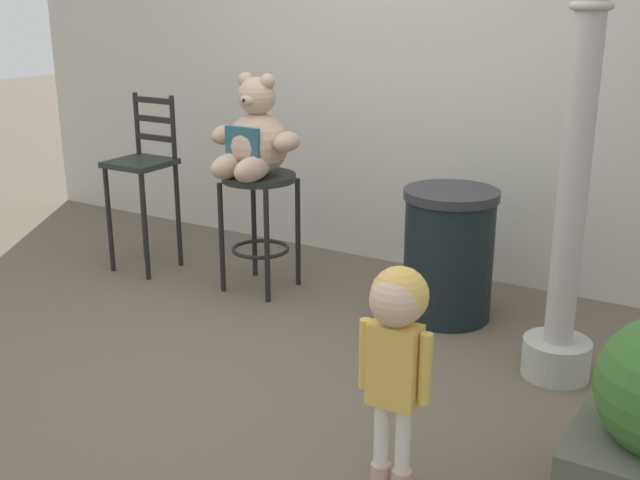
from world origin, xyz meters
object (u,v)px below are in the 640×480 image
trash_bin (449,254)px  bar_chair_empty (144,173)px  teddy_bear (255,139)px  bar_stool_with_teddy (259,206)px  lamppost (579,133)px  child_walking (396,334)px

trash_bin → bar_chair_empty: 2.02m
teddy_bear → bar_chair_empty: teddy_bear is taller
bar_stool_with_teddy → lamppost: size_ratio=0.25×
child_walking → lamppost: bearing=-101.4°
teddy_bear → child_walking: (1.59, -1.40, -0.30)m
child_walking → bar_chair_empty: bearing=-28.2°
trash_bin → lamppost: bearing=-28.6°
teddy_bear → child_walking: bearing=-41.3°
child_walking → trash_bin: size_ratio=1.18×
teddy_bear → bar_chair_empty: size_ratio=0.52×
lamppost → bar_chair_empty: lamppost is taller
trash_bin → lamppost: 1.14m
bar_stool_with_teddy → bar_chair_empty: size_ratio=0.64×
bar_stool_with_teddy → child_walking: child_walking is taller
bar_chair_empty → teddy_bear: bearing=2.4°
child_walking → trash_bin: 1.68m
trash_bin → lamppost: size_ratio=0.25×
teddy_bear → lamppost: size_ratio=0.20×
teddy_bear → child_walking: 2.14m
teddy_bear → child_walking: size_ratio=0.68×
child_walking → trash_bin: child_walking is taller
child_walking → bar_chair_empty: bar_chair_empty is taller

